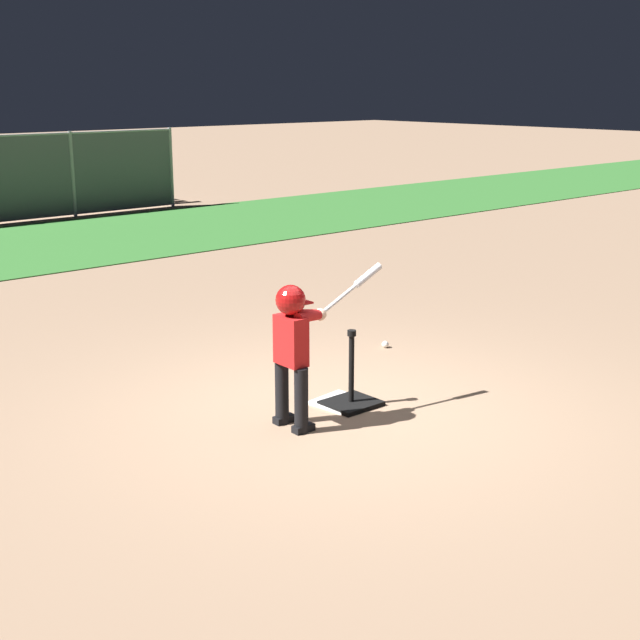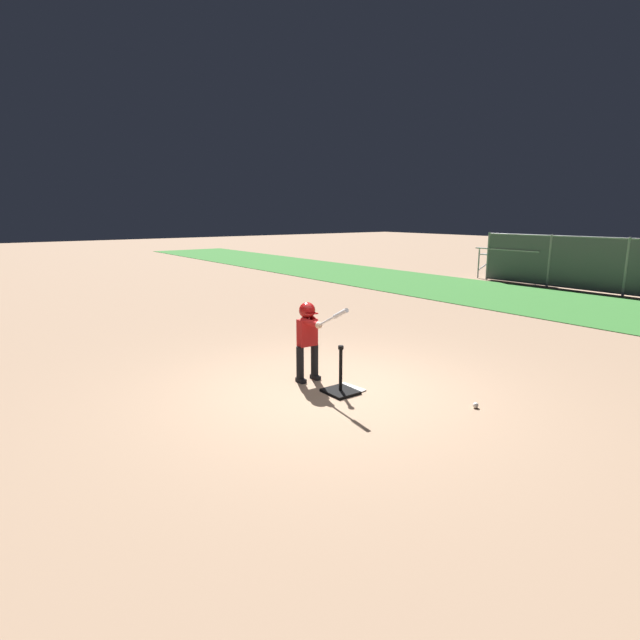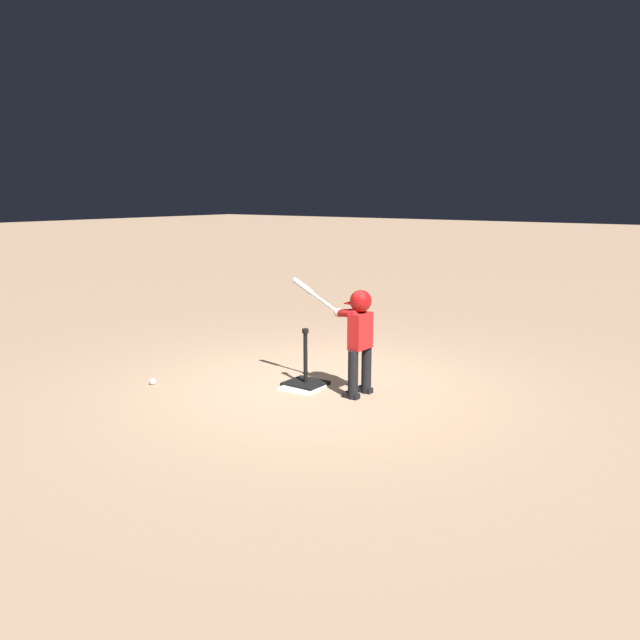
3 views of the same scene
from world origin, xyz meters
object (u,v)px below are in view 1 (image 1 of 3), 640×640
Objects in this scene: batting_tee at (351,396)px; bleachers_right_center at (100,183)px; batter_child at (295,337)px; baseball at (385,344)px.

batting_tee is 14.63m from bleachers_right_center.
batter_child is 0.45× the size of bleachers_right_center.
bleachers_right_center is at bearing 74.98° from baseball.
batter_child is 14.92m from bleachers_right_center.
bleachers_right_center reaches higher than batting_tee.
batting_tee is at bearing -144.87° from baseball.
batter_child is at bearing -153.06° from baseball.
batting_tee is 1.82m from baseball.
bleachers_right_center is (5.58, 13.83, -0.28)m from batter_child.
batting_tee is at bearing 4.70° from batter_child.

